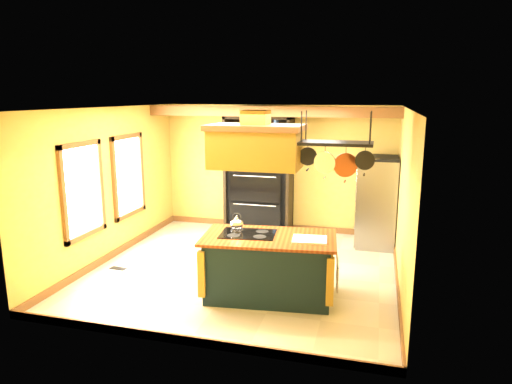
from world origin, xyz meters
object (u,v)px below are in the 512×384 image
at_px(kitchen_island, 269,266).
at_px(pot_rack, 336,150).
at_px(refrigerator, 376,204).
at_px(range_hood, 256,145).
at_px(hutch, 259,188).

height_order(kitchen_island, pot_rack, pot_rack).
height_order(pot_rack, refrigerator, pot_rack).
bearing_deg(kitchen_island, range_hood, 173.91).
bearing_deg(pot_rack, refrigerator, 78.74).
xyz_separation_m(kitchen_island, range_hood, (-0.20, -0.00, 1.76)).
bearing_deg(range_hood, hutch, 103.72).
height_order(range_hood, hutch, range_hood).
xyz_separation_m(kitchen_island, hutch, (-0.97, 3.15, 0.47)).
xyz_separation_m(kitchen_island, pot_rack, (0.91, 0.00, 1.72)).
distance_m(range_hood, hutch, 3.49).
relative_size(kitchen_island, hutch, 0.81).
xyz_separation_m(range_hood, pot_rack, (1.10, 0.00, -0.04)).
height_order(range_hood, pot_rack, same).
distance_m(pot_rack, hutch, 3.87).
xyz_separation_m(kitchen_island, refrigerator, (1.47, 2.82, 0.36)).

